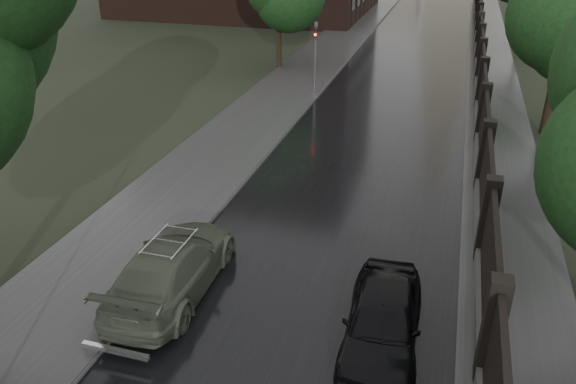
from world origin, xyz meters
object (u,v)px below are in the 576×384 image
at_px(traffic_light, 316,52).
at_px(car_right_near, 383,320).
at_px(tree_right_b, 566,25).
at_px(volga_sedan, 172,267).

height_order(traffic_light, car_right_near, traffic_light).
bearing_deg(traffic_light, tree_right_b, -14.24).
relative_size(tree_right_b, car_right_near, 1.60).
relative_size(volga_sedan, car_right_near, 1.21).
distance_m(traffic_light, volga_sedan, 19.08).
bearing_deg(traffic_light, car_right_near, -71.47).
height_order(tree_right_b, car_right_near, tree_right_b).
bearing_deg(volga_sedan, car_right_near, 172.16).
xyz_separation_m(traffic_light, car_right_near, (6.55, -19.55, -1.65)).
bearing_deg(car_right_near, tree_right_b, 70.11).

